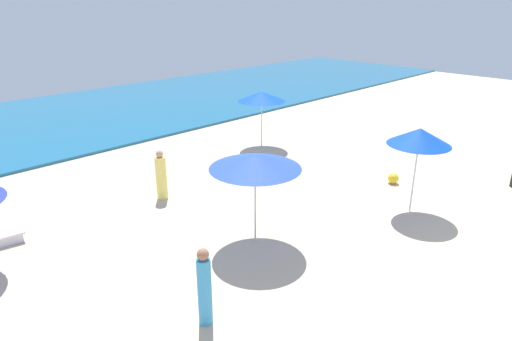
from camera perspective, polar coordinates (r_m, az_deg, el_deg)
The scene contains 7 objects.
ocean at distance 27.48m, azimuth -20.79°, elevation 6.61°, with size 60.00×13.37×0.12m, color #1B628B.
umbrella_0 at distance 19.77m, azimuth 0.71°, elevation 9.37°, with size 2.09×2.09×2.49m.
umbrella_1 at distance 14.20m, azimuth 20.04°, elevation 4.05°, with size 1.88×1.88×2.71m.
umbrella_2 at distance 11.55m, azimuth -0.09°, elevation 1.18°, with size 2.42×2.42×2.57m.
beachgoer_1 at distance 15.16m, azimuth -11.94°, elevation -0.69°, with size 0.48×0.48×1.69m.
beachgoer_2 at distance 9.39m, azimuth -6.55°, elevation -14.58°, with size 0.31×0.31×1.75m.
beach_ball_0 at distance 16.97m, azimuth 17.02°, elevation -0.96°, with size 0.39×0.39×0.39m, color yellow.
Camera 1 is at (-10.73, -1.20, 6.31)m, focal length 31.53 mm.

